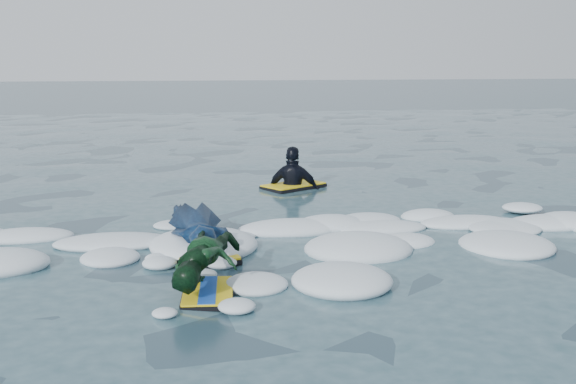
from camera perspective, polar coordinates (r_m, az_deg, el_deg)
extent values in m
plane|color=#1A3940|center=(7.27, -0.99, -6.33)|extent=(120.00, 120.00, 0.00)
cube|color=black|center=(7.90, -7.03, -4.73)|extent=(0.88, 1.26, 0.06)
cube|color=yellow|center=(7.89, -7.03, -4.46)|extent=(0.85, 1.23, 0.02)
imported|color=navy|center=(8.09, -7.13, -2.80)|extent=(0.73, 1.75, 0.41)
cube|color=black|center=(6.57, -6.33, -7.98)|extent=(0.53, 0.87, 0.04)
cube|color=yellow|center=(6.56, -6.34, -7.75)|extent=(0.51, 0.85, 0.01)
cube|color=blue|center=(6.56, -6.34, -7.66)|extent=(0.22, 0.80, 0.00)
imported|color=#113E1B|center=(6.69, -6.46, -5.56)|extent=(0.97, 1.37, 0.47)
cube|color=black|center=(11.79, 0.43, 0.44)|extent=(1.17, 1.03, 0.05)
cube|color=yellow|center=(11.79, 0.43, 0.61)|extent=(1.14, 1.00, 0.02)
imported|color=black|center=(11.81, 0.43, -0.10)|extent=(0.97, 0.63, 1.54)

